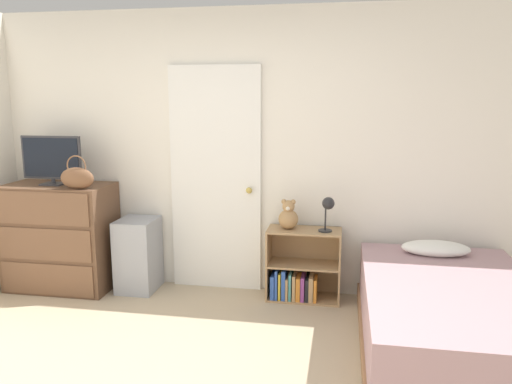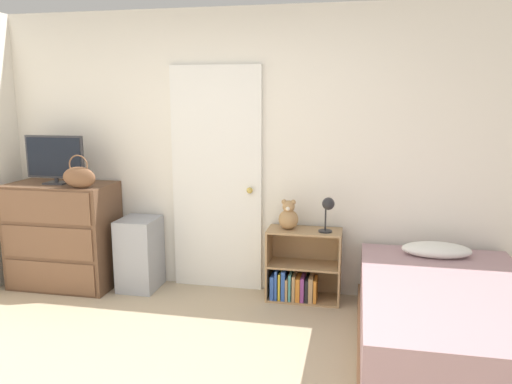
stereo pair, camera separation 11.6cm
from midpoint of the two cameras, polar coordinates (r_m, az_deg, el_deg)
wall_back at (r=4.56m, az=-1.18°, el=4.47°), size 10.00×0.06×2.55m
door_closed at (r=4.59m, az=-3.78°, el=1.40°), size 0.84×0.09×2.06m
dresser at (r=5.05m, az=-20.51°, el=-4.63°), size 0.97×0.53×0.99m
tv at (r=4.92m, az=-21.38°, el=3.56°), size 0.57×0.16×0.45m
handbag at (r=4.62m, az=-18.89°, el=1.66°), size 0.31×0.10×0.30m
storage_bin at (r=4.81m, az=-12.47°, el=-6.89°), size 0.34×0.39×0.67m
bookshelf at (r=4.50m, az=5.76°, el=-9.23°), size 0.65×0.30×0.64m
teddy_bear at (r=4.37m, az=4.50°, el=-2.80°), size 0.17×0.17×0.26m
desk_lamp at (r=4.28m, az=8.99°, el=-1.76°), size 0.13×0.13×0.31m
bed at (r=3.80m, az=21.95°, el=-13.59°), size 1.21×1.94×0.62m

